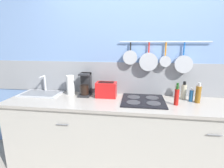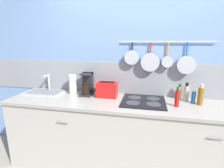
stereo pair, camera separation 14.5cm
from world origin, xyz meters
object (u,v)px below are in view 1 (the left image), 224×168
(paper_towel_roll, at_px, (70,85))
(coffee_maker, at_px, (86,86))
(bottle_dish_soap, at_px, (177,97))
(toaster, at_px, (106,90))
(bottle_sesame_oil, at_px, (177,91))
(bottle_hot_sauce, at_px, (198,94))
(bottle_vinegar, at_px, (184,91))
(bottle_cooking_wine, at_px, (191,95))

(paper_towel_roll, bearing_deg, coffee_maker, 0.14)
(coffee_maker, relative_size, bottle_dish_soap, 1.34)
(toaster, bearing_deg, paper_towel_roll, 174.46)
(toaster, bearing_deg, bottle_sesame_oil, 6.59)
(paper_towel_roll, bearing_deg, bottle_sesame_oil, 2.27)
(bottle_dish_soap, height_order, bottle_hot_sauce, bottle_hot_sauce)
(bottle_hot_sauce, bearing_deg, bottle_vinegar, 137.92)
(bottle_vinegar, xyz_separation_m, bottle_cooking_wine, (0.07, -0.09, -0.02))
(paper_towel_roll, xyz_separation_m, bottle_hot_sauce, (1.63, -0.11, -0.02))
(bottle_vinegar, relative_size, bottle_hot_sauce, 0.92)
(paper_towel_roll, xyz_separation_m, bottle_dish_soap, (1.36, -0.23, -0.03))
(bottle_dish_soap, xyz_separation_m, bottle_cooking_wine, (0.20, 0.15, -0.02))
(bottle_cooking_wine, distance_m, bottle_hot_sauce, 0.08)
(coffee_maker, bearing_deg, bottle_dish_soap, -11.36)
(paper_towel_roll, bearing_deg, bottle_cooking_wine, -2.81)
(bottle_cooking_wine, bearing_deg, bottle_dish_soap, -143.19)
(coffee_maker, height_order, bottle_dish_soap, coffee_maker)
(paper_towel_roll, xyz_separation_m, toaster, (0.51, -0.05, -0.03))
(toaster, height_order, bottle_hot_sauce, bottle_hot_sauce)
(toaster, height_order, bottle_vinegar, bottle_vinegar)
(toaster, relative_size, bottle_vinegar, 1.24)
(toaster, xyz_separation_m, bottle_vinegar, (0.99, 0.06, 0.00))
(bottle_vinegar, bearing_deg, paper_towel_roll, -179.55)
(paper_towel_roll, height_order, bottle_cooking_wine, paper_towel_roll)
(bottle_hot_sauce, bearing_deg, toaster, 176.97)
(bottle_dish_soap, distance_m, bottle_vinegar, 0.28)
(bottle_sesame_oil, bearing_deg, coffee_maker, -177.35)
(bottle_sesame_oil, distance_m, bottle_hot_sauce, 0.26)
(paper_towel_roll, bearing_deg, bottle_hot_sauce, -3.82)
(coffee_maker, relative_size, bottle_hot_sauce, 1.23)
(bottle_sesame_oil, xyz_separation_m, bottle_hot_sauce, (0.21, -0.17, 0.02))
(coffee_maker, height_order, bottle_sesame_oil, coffee_maker)
(toaster, height_order, bottle_cooking_wine, toaster)
(bottle_dish_soap, height_order, bottle_vinegar, same)
(coffee_maker, distance_m, bottle_sesame_oil, 1.21)
(coffee_maker, distance_m, bottle_dish_soap, 1.17)
(paper_towel_roll, bearing_deg, bottle_dish_soap, -9.59)
(bottle_vinegar, bearing_deg, bottle_hot_sauce, -42.08)
(toaster, bearing_deg, bottle_vinegar, 3.54)
(toaster, height_order, bottle_sesame_oil, toaster)
(bottle_dish_soap, bearing_deg, paper_towel_roll, 170.41)
(bottle_dish_soap, bearing_deg, bottle_vinegar, 60.32)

